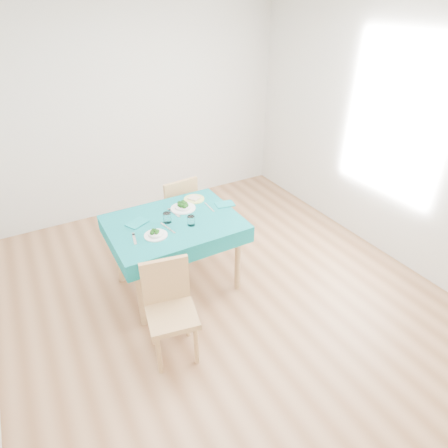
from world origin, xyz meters
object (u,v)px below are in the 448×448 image
bowl_near (156,233)px  bowl_far (183,205)px  chair_near (171,311)px  chair_far (175,203)px  side_plate (194,199)px  table (176,254)px

bowl_near → bowl_far: bearing=38.7°
chair_near → bowl_far: bearing=71.3°
chair_far → side_plate: size_ratio=4.73×
chair_far → bowl_far: chair_far is taller
side_plate → bowl_far: bearing=-145.5°
chair_far → side_plate: chair_far is taller
side_plate → bowl_near: bearing=-142.5°
chair_far → side_plate: bearing=88.7°
table → chair_far: (0.32, 0.78, 0.12)m
chair_near → bowl_near: size_ratio=4.60×
chair_near → chair_far: chair_far is taller
bowl_near → side_plate: size_ratio=0.97×
table → bowl_near: bowl_near is taller
chair_far → chair_near: bearing=60.8°
bowl_far → bowl_near: bearing=-141.3°
table → chair_near: 0.88m
bowl_far → side_plate: bearing=34.5°
chair_near → chair_far: bearing=77.0°
bowl_far → chair_near: bearing=-119.8°
chair_far → bowl_far: (-0.15, -0.60, 0.29)m
chair_near → bowl_near: bearing=88.3°
side_plate → table: bearing=-140.0°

